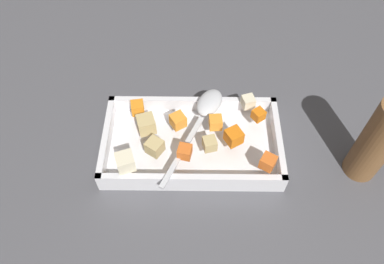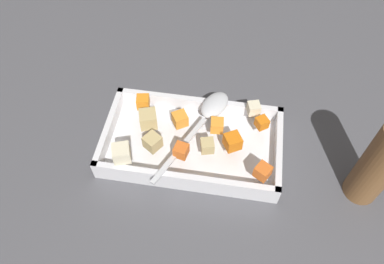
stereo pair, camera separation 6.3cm
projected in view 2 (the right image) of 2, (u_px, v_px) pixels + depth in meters
name	position (u px, v px, depth m)	size (l,w,h in m)	color
ground_plane	(190.00, 142.00, 0.80)	(4.00, 4.00, 0.00)	#4C4C51
baking_dish	(192.00, 144.00, 0.78)	(0.36, 0.20, 0.05)	silver
carrot_chunk_far_right	(262.00, 123.00, 0.76)	(0.02, 0.02, 0.02)	orange
carrot_chunk_near_spoon	(217.00, 125.00, 0.75)	(0.03, 0.03, 0.03)	orange
carrot_chunk_center	(143.00, 102.00, 0.79)	(0.03, 0.03, 0.03)	orange
carrot_chunk_corner_ne	(181.00, 151.00, 0.72)	(0.03, 0.03, 0.03)	orange
carrot_chunk_back_center	(180.00, 119.00, 0.76)	(0.03, 0.03, 0.03)	orange
carrot_chunk_front_center	(263.00, 171.00, 0.69)	(0.03, 0.03, 0.03)	orange
carrot_chunk_corner_sw	(233.00, 142.00, 0.73)	(0.03, 0.03, 0.03)	orange
potato_chunk_near_left	(121.00, 153.00, 0.71)	(0.03, 0.03, 0.03)	beige
potato_chunk_rim_edge	(148.00, 119.00, 0.75)	(0.03, 0.03, 0.03)	tan
potato_chunk_far_left	(254.00, 108.00, 0.78)	(0.02, 0.02, 0.02)	beige
potato_chunk_heap_side	(207.00, 146.00, 0.72)	(0.02, 0.02, 0.02)	tan
potato_chunk_heap_top	(153.00, 142.00, 0.73)	(0.03, 0.03, 0.03)	tan
serving_spoon	(211.00, 109.00, 0.78)	(0.13, 0.24, 0.02)	silver
pepper_mill	(379.00, 164.00, 0.65)	(0.06, 0.06, 0.22)	brown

